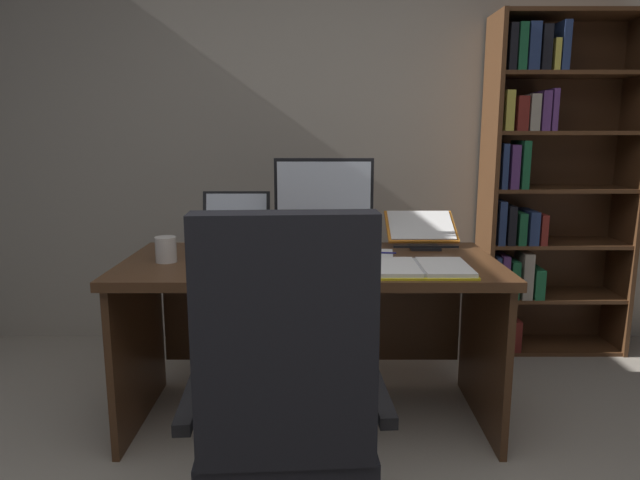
{
  "coord_description": "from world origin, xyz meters",
  "views": [
    {
      "loc": [
        -0.04,
        -1.12,
        1.3
      ],
      "look_at": [
        -0.03,
        1.24,
        0.84
      ],
      "focal_mm": 32.08,
      "sensor_mm": 36.0,
      "label": 1
    }
  ],
  "objects_px": {
    "bookshelf": "(538,186)",
    "coffee_mug": "(164,250)",
    "office_chair": "(284,425)",
    "pen": "(378,253)",
    "desk": "(309,299)",
    "keyboard": "(322,265)",
    "laptop": "(232,236)",
    "monitor": "(322,203)",
    "open_binder": "(417,268)",
    "reading_stand_with_book": "(419,229)",
    "notepad": "(374,255)",
    "computer_mouse": "(249,263)"
  },
  "relations": [
    {
      "from": "bookshelf",
      "to": "notepad",
      "type": "relative_size",
      "value": 9.17
    },
    {
      "from": "coffee_mug",
      "to": "laptop",
      "type": "bearing_deg",
      "value": 51.72
    },
    {
      "from": "keyboard",
      "to": "computer_mouse",
      "type": "xyz_separation_m",
      "value": [
        -0.3,
        0.0,
        0.01
      ]
    },
    {
      "from": "open_binder",
      "to": "pen",
      "type": "height_order",
      "value": "open_binder"
    },
    {
      "from": "bookshelf",
      "to": "office_chair",
      "type": "height_order",
      "value": "bookshelf"
    },
    {
      "from": "keyboard",
      "to": "computer_mouse",
      "type": "distance_m",
      "value": 0.3
    },
    {
      "from": "open_binder",
      "to": "coffee_mug",
      "type": "relative_size",
      "value": 3.77
    },
    {
      "from": "coffee_mug",
      "to": "bookshelf",
      "type": "bearing_deg",
      "value": 25.6
    },
    {
      "from": "computer_mouse",
      "to": "reading_stand_with_book",
      "type": "height_order",
      "value": "reading_stand_with_book"
    },
    {
      "from": "notepad",
      "to": "office_chair",
      "type": "bearing_deg",
      "value": -109.48
    },
    {
      "from": "desk",
      "to": "laptop",
      "type": "distance_m",
      "value": 0.49
    },
    {
      "from": "bookshelf",
      "to": "coffee_mug",
      "type": "relative_size",
      "value": 17.81
    },
    {
      "from": "keyboard",
      "to": "coffee_mug",
      "type": "distance_m",
      "value": 0.68
    },
    {
      "from": "desk",
      "to": "bookshelf",
      "type": "relative_size",
      "value": 0.84
    },
    {
      "from": "bookshelf",
      "to": "desk",
      "type": "bearing_deg",
      "value": -148.72
    },
    {
      "from": "bookshelf",
      "to": "coffee_mug",
      "type": "xyz_separation_m",
      "value": [
        -1.93,
        -0.92,
        -0.18
      ]
    },
    {
      "from": "computer_mouse",
      "to": "reading_stand_with_book",
      "type": "distance_m",
      "value": 0.91
    },
    {
      "from": "open_binder",
      "to": "desk",
      "type": "bearing_deg",
      "value": 147.5
    },
    {
      "from": "monitor",
      "to": "computer_mouse",
      "type": "height_order",
      "value": "monitor"
    },
    {
      "from": "office_chair",
      "to": "laptop",
      "type": "bearing_deg",
      "value": 101.36
    },
    {
      "from": "laptop",
      "to": "open_binder",
      "type": "bearing_deg",
      "value": -29.85
    },
    {
      "from": "computer_mouse",
      "to": "pen",
      "type": "xyz_separation_m",
      "value": [
        0.55,
        0.23,
        -0.01
      ]
    },
    {
      "from": "computer_mouse",
      "to": "coffee_mug",
      "type": "distance_m",
      "value": 0.39
    },
    {
      "from": "open_binder",
      "to": "keyboard",
      "type": "bearing_deg",
      "value": 172.51
    },
    {
      "from": "laptop",
      "to": "open_binder",
      "type": "relative_size",
      "value": 0.8
    },
    {
      "from": "desk",
      "to": "coffee_mug",
      "type": "distance_m",
      "value": 0.67
    },
    {
      "from": "reading_stand_with_book",
      "to": "pen",
      "type": "bearing_deg",
      "value": -131.85
    },
    {
      "from": "open_binder",
      "to": "reading_stand_with_book",
      "type": "bearing_deg",
      "value": 79.59
    },
    {
      "from": "office_chair",
      "to": "keyboard",
      "type": "distance_m",
      "value": 0.81
    },
    {
      "from": "open_binder",
      "to": "office_chair",
      "type": "bearing_deg",
      "value": -125.03
    },
    {
      "from": "office_chair",
      "to": "laptop",
      "type": "distance_m",
      "value": 1.25
    },
    {
      "from": "monitor",
      "to": "desk",
      "type": "bearing_deg",
      "value": -108.56
    },
    {
      "from": "reading_stand_with_book",
      "to": "pen",
      "type": "distance_m",
      "value": 0.34
    },
    {
      "from": "reading_stand_with_book",
      "to": "coffee_mug",
      "type": "relative_size",
      "value": 3.11
    },
    {
      "from": "office_chair",
      "to": "pen",
      "type": "bearing_deg",
      "value": 65.75
    },
    {
      "from": "reading_stand_with_book",
      "to": "coffee_mug",
      "type": "height_order",
      "value": "reading_stand_with_book"
    },
    {
      "from": "monitor",
      "to": "laptop",
      "type": "bearing_deg",
      "value": 179.25
    },
    {
      "from": "desk",
      "to": "reading_stand_with_book",
      "type": "bearing_deg",
      "value": 24.93
    },
    {
      "from": "bookshelf",
      "to": "notepad",
      "type": "distance_m",
      "value": 1.32
    },
    {
      "from": "bookshelf",
      "to": "notepad",
      "type": "height_order",
      "value": "bookshelf"
    },
    {
      "from": "monitor",
      "to": "computer_mouse",
      "type": "distance_m",
      "value": 0.54
    },
    {
      "from": "computer_mouse",
      "to": "office_chair",
      "type": "bearing_deg",
      "value": -76.13
    },
    {
      "from": "laptop",
      "to": "pen",
      "type": "relative_size",
      "value": 2.34
    },
    {
      "from": "desk",
      "to": "monitor",
      "type": "bearing_deg",
      "value": 71.44
    },
    {
      "from": "office_chair",
      "to": "computer_mouse",
      "type": "xyz_separation_m",
      "value": [
        -0.19,
        0.75,
        0.3
      ]
    },
    {
      "from": "notepad",
      "to": "pen",
      "type": "distance_m",
      "value": 0.02
    },
    {
      "from": "desk",
      "to": "keyboard",
      "type": "distance_m",
      "value": 0.32
    },
    {
      "from": "desk",
      "to": "bookshelf",
      "type": "xyz_separation_m",
      "value": [
        1.31,
        0.8,
        0.44
      ]
    },
    {
      "from": "monitor",
      "to": "keyboard",
      "type": "bearing_deg",
      "value": -90.0
    },
    {
      "from": "bookshelf",
      "to": "keyboard",
      "type": "relative_size",
      "value": 4.59
    }
  ]
}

